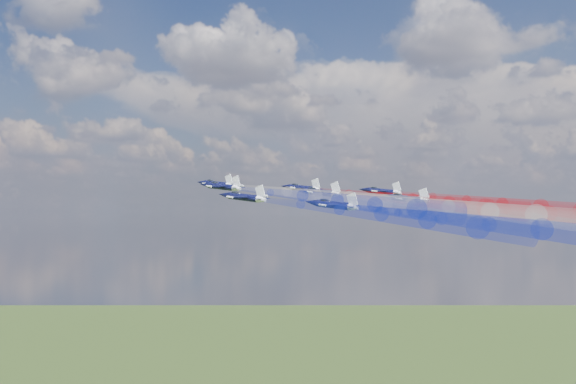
% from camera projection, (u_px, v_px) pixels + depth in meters
% --- Properties ---
extents(jet_lead, '(13.66, 11.91, 4.64)m').
position_uv_depth(jet_lead, '(216.00, 184.00, 156.91)').
color(jet_lead, black).
extents(trail_lead, '(45.97, 15.13, 8.74)m').
position_uv_depth(trail_lead, '(317.00, 195.00, 138.89)').
color(trail_lead, white).
extents(jet_inner_left, '(13.66, 11.91, 4.64)m').
position_uv_depth(jet_inner_left, '(222.00, 187.00, 139.67)').
color(jet_inner_left, black).
extents(trail_inner_left, '(45.97, 15.13, 8.74)m').
position_uv_depth(trail_inner_left, '(338.00, 200.00, 121.65)').
color(trail_inner_left, '#182ACC').
extents(jet_inner_right, '(13.66, 11.91, 4.64)m').
position_uv_depth(jet_inner_right, '(302.00, 188.00, 157.78)').
color(jet_inner_right, black).
extents(trail_inner_right, '(45.97, 15.13, 8.74)m').
position_uv_depth(trail_inner_right, '(413.00, 200.00, 139.75)').
color(trail_inner_right, red).
extents(jet_outer_left, '(13.66, 11.91, 4.64)m').
position_uv_depth(jet_outer_left, '(244.00, 197.00, 123.46)').
color(jet_outer_left, black).
extents(trail_outer_left, '(45.97, 15.13, 8.74)m').
position_uv_depth(trail_outer_left, '(381.00, 214.00, 105.44)').
color(trail_outer_left, '#182ACC').
extents(jet_center_third, '(13.66, 11.91, 4.64)m').
position_uv_depth(jet_center_third, '(320.00, 192.00, 141.14)').
color(jet_center_third, black).
extents(trail_center_third, '(45.97, 15.13, 8.74)m').
position_uv_depth(trail_center_third, '(448.00, 206.00, 123.12)').
color(trail_center_third, white).
extents(jet_outer_right, '(13.66, 11.91, 4.64)m').
position_uv_depth(jet_outer_right, '(382.00, 191.00, 158.53)').
color(jet_outer_right, black).
extents(trail_outer_right, '(45.97, 15.13, 8.74)m').
position_uv_depth(trail_outer_right, '(502.00, 203.00, 140.51)').
color(trail_outer_right, red).
extents(jet_rear_left, '(13.66, 11.91, 4.64)m').
position_uv_depth(jet_rear_left, '(333.00, 205.00, 121.36)').
color(jet_rear_left, black).
extents(trail_rear_left, '(45.97, 15.13, 8.74)m').
position_uv_depth(trail_rear_left, '(489.00, 224.00, 103.34)').
color(trail_rear_left, '#182ACC').
extents(jet_rear_right, '(13.66, 11.91, 4.64)m').
position_uv_depth(jet_rear_right, '(406.00, 199.00, 139.89)').
color(jet_rear_right, black).
extents(trail_rear_right, '(45.97, 15.13, 8.74)m').
position_uv_depth(trail_rear_right, '(549.00, 214.00, 121.87)').
color(trail_rear_right, red).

